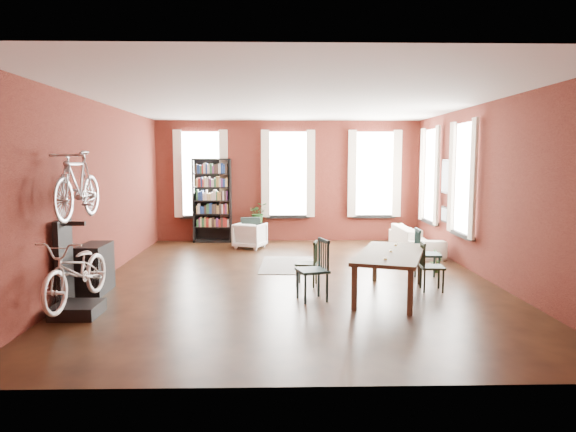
{
  "coord_description": "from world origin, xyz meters",
  "views": [
    {
      "loc": [
        -0.32,
        -9.19,
        2.16
      ],
      "look_at": [
        -0.09,
        0.6,
        1.09
      ],
      "focal_mm": 32.0,
      "sensor_mm": 36.0,
      "label": 1
    }
  ],
  "objects_px": {
    "dining_chair_b": "(307,263)",
    "console_table": "(95,268)",
    "white_armchair": "(250,234)",
    "dining_chair_c": "(432,267)",
    "bike_trainer": "(77,310)",
    "bicycle_floor": "(76,241)",
    "plant_stand": "(258,232)",
    "dining_chair_d": "(427,254)",
    "cream_sofa": "(416,235)",
    "dining_table": "(390,274)",
    "bookshelf": "(212,201)",
    "dining_chair_a": "(312,270)"
  },
  "relations": [
    {
      "from": "dining_chair_a",
      "to": "cream_sofa",
      "type": "xyz_separation_m",
      "value": [
        2.71,
        4.05,
        -0.06
      ]
    },
    {
      "from": "bicycle_floor",
      "to": "white_armchair",
      "type": "bearing_deg",
      "value": 74.43
    },
    {
      "from": "cream_sofa",
      "to": "plant_stand",
      "type": "bearing_deg",
      "value": 65.63
    },
    {
      "from": "dining_chair_d",
      "to": "bookshelf",
      "type": "relative_size",
      "value": 0.42
    },
    {
      "from": "plant_stand",
      "to": "bicycle_floor",
      "type": "xyz_separation_m",
      "value": [
        -2.26,
        -6.48,
        0.8
      ]
    },
    {
      "from": "bookshelf",
      "to": "dining_chair_d",
      "type": "bearing_deg",
      "value": -44.88
    },
    {
      "from": "dining_table",
      "to": "bookshelf",
      "type": "bearing_deg",
      "value": 142.07
    },
    {
      "from": "white_armchair",
      "to": "dining_chair_b",
      "type": "bearing_deg",
      "value": 128.48
    },
    {
      "from": "bike_trainer",
      "to": "console_table",
      "type": "bearing_deg",
      "value": 98.65
    },
    {
      "from": "dining_chair_a",
      "to": "plant_stand",
      "type": "height_order",
      "value": "dining_chair_a"
    },
    {
      "from": "dining_chair_d",
      "to": "bicycle_floor",
      "type": "relative_size",
      "value": 0.52
    },
    {
      "from": "cream_sofa",
      "to": "bike_trainer",
      "type": "bearing_deg",
      "value": 128.4
    },
    {
      "from": "dining_chair_c",
      "to": "cream_sofa",
      "type": "distance_m",
      "value": 3.58
    },
    {
      "from": "dining_chair_d",
      "to": "plant_stand",
      "type": "relative_size",
      "value": 1.8
    },
    {
      "from": "dining_chair_a",
      "to": "plant_stand",
      "type": "xyz_separation_m",
      "value": [
        -1.04,
        5.75,
        -0.21
      ]
    },
    {
      "from": "dining_chair_d",
      "to": "bike_trainer",
      "type": "bearing_deg",
      "value": 114.01
    },
    {
      "from": "bookshelf",
      "to": "cream_sofa",
      "type": "xyz_separation_m",
      "value": [
        4.95,
        -1.7,
        -0.69
      ]
    },
    {
      "from": "white_armchair",
      "to": "plant_stand",
      "type": "bearing_deg",
      "value": -77.5
    },
    {
      "from": "dining_chair_d",
      "to": "cream_sofa",
      "type": "height_order",
      "value": "dining_chair_d"
    },
    {
      "from": "cream_sofa",
      "to": "console_table",
      "type": "bearing_deg",
      "value": 119.33
    },
    {
      "from": "cream_sofa",
      "to": "bicycle_floor",
      "type": "height_order",
      "value": "bicycle_floor"
    },
    {
      "from": "bookshelf",
      "to": "dining_chair_a",
      "type": "bearing_deg",
      "value": -68.73
    },
    {
      "from": "console_table",
      "to": "plant_stand",
      "type": "height_order",
      "value": "console_table"
    },
    {
      "from": "dining_table",
      "to": "cream_sofa",
      "type": "xyz_separation_m",
      "value": [
        1.45,
        3.82,
        0.06
      ]
    },
    {
      "from": "white_armchair",
      "to": "dining_table",
      "type": "bearing_deg",
      "value": 140.01
    },
    {
      "from": "dining_chair_a",
      "to": "bike_trainer",
      "type": "height_order",
      "value": "dining_chair_a"
    },
    {
      "from": "dining_chair_d",
      "to": "console_table",
      "type": "distance_m",
      "value": 5.76
    },
    {
      "from": "dining_table",
      "to": "dining_chair_b",
      "type": "relative_size",
      "value": 2.66
    },
    {
      "from": "dining_chair_d",
      "to": "console_table",
      "type": "bearing_deg",
      "value": 101.27
    },
    {
      "from": "bike_trainer",
      "to": "console_table",
      "type": "relative_size",
      "value": 0.76
    },
    {
      "from": "dining_chair_d",
      "to": "plant_stand",
      "type": "distance_m",
      "value": 5.46
    },
    {
      "from": "bookshelf",
      "to": "bike_trainer",
      "type": "height_order",
      "value": "bookshelf"
    },
    {
      "from": "dining_chair_c",
      "to": "bike_trainer",
      "type": "height_order",
      "value": "dining_chair_c"
    },
    {
      "from": "dining_table",
      "to": "white_armchair",
      "type": "xyz_separation_m",
      "value": [
        -2.46,
        4.53,
        -0.0
      ]
    },
    {
      "from": "dining_table",
      "to": "dining_chair_d",
      "type": "bearing_deg",
      "value": 70.25
    },
    {
      "from": "dining_chair_b",
      "to": "bike_trainer",
      "type": "distance_m",
      "value": 3.7
    },
    {
      "from": "dining_chair_a",
      "to": "dining_chair_b",
      "type": "bearing_deg",
      "value": 165.27
    },
    {
      "from": "bike_trainer",
      "to": "white_armchair",
      "type": "bearing_deg",
      "value": 68.84
    },
    {
      "from": "dining_chair_b",
      "to": "console_table",
      "type": "xyz_separation_m",
      "value": [
        -3.49,
        -0.39,
        0.01
      ]
    },
    {
      "from": "dining_chair_d",
      "to": "bicycle_floor",
      "type": "height_order",
      "value": "bicycle_floor"
    },
    {
      "from": "console_table",
      "to": "bicycle_floor",
      "type": "height_order",
      "value": "bicycle_floor"
    },
    {
      "from": "white_armchair",
      "to": "bookshelf",
      "type": "bearing_deg",
      "value": -22.26
    },
    {
      "from": "white_armchair",
      "to": "cream_sofa",
      "type": "relative_size",
      "value": 0.33
    },
    {
      "from": "cream_sofa",
      "to": "dining_table",
      "type": "bearing_deg",
      "value": 159.22
    },
    {
      "from": "dining_chair_b",
      "to": "dining_chair_c",
      "type": "distance_m",
      "value": 2.1
    },
    {
      "from": "dining_table",
      "to": "bicycle_floor",
      "type": "xyz_separation_m",
      "value": [
        -4.56,
        -0.96,
        0.71
      ]
    },
    {
      "from": "dining_table",
      "to": "bike_trainer",
      "type": "xyz_separation_m",
      "value": [
        -4.58,
        -0.96,
        -0.26
      ]
    },
    {
      "from": "dining_chair_d",
      "to": "bookshelf",
      "type": "distance_m",
      "value": 6.27
    },
    {
      "from": "white_armchair",
      "to": "dining_chair_c",
      "type": "bearing_deg",
      "value": 148.9
    },
    {
      "from": "white_armchair",
      "to": "bike_trainer",
      "type": "bearing_deg",
      "value": 90.32
    }
  ]
}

